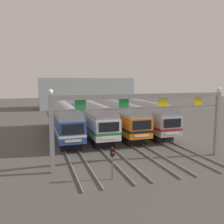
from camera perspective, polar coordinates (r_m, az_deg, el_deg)
ground_plane at (r=35.61m, az=-1.95°, el=-5.02°), size 160.00×160.00×0.00m
track_bed at (r=51.91m, az=-7.03°, el=-1.08°), size 13.09×70.00×0.15m
commuter_train_blue at (r=34.05m, az=-11.39°, el=-1.14°), size 2.88×18.06×5.05m
commuter_train_white at (r=34.67m, az=-5.04°, el=-0.87°), size 2.88×18.06×5.05m
commuter_train_orange at (r=35.69m, az=1.02°, el=-0.61°), size 2.88×18.06×4.77m
commuter_train_stainless at (r=37.10m, az=6.68°, el=-0.36°), size 2.88×18.06×4.77m
catenary_gantry at (r=22.24m, az=7.45°, el=0.75°), size 16.82×0.44×6.97m
yard_signal_mast at (r=19.05m, az=0.10°, el=-10.58°), size 0.28×0.35×2.49m
maintenance_building at (r=69.81m, az=-6.21°, el=4.45°), size 25.52×10.00×8.35m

